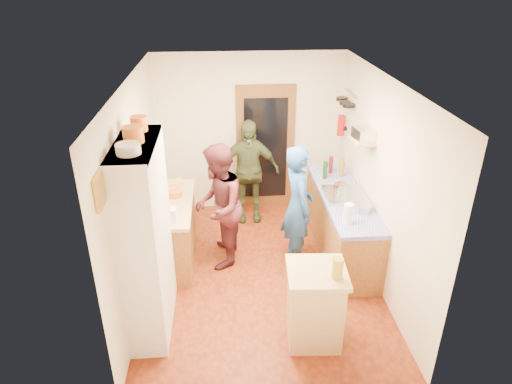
{
  "coord_description": "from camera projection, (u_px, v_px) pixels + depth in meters",
  "views": [
    {
      "loc": [
        -0.45,
        -5.03,
        3.71
      ],
      "look_at": [
        -0.04,
        0.15,
        1.15
      ],
      "focal_mm": 32.0,
      "sensor_mm": 36.0,
      "label": 1
    }
  ],
  "objects": [
    {
      "name": "bottle_b",
      "position": [
        331.0,
        165.0,
        6.92
      ],
      "size": [
        0.07,
        0.07,
        0.26
      ],
      "primitive_type": "cylinder",
      "rotation": [
        0.0,
        0.0,
        0.04
      ],
      "color": "#591419",
      "rests_on": "right_counter_top"
    },
    {
      "name": "person_hob",
      "position": [
        301.0,
        207.0,
        6.07
      ],
      "size": [
        0.5,
        0.68,
        1.71
      ],
      "primitive_type": "imported",
      "rotation": [
        0.0,
        0.0,
        1.72
      ],
      "color": "#214B8F",
      "rests_on": "ground"
    },
    {
      "name": "toaster",
      "position": [
        168.0,
        215.0,
        5.62
      ],
      "size": [
        0.22,
        0.15,
        0.16
      ],
      "primitive_type": "cube",
      "rotation": [
        0.0,
        0.0,
        -0.06
      ],
      "color": "white",
      "rests_on": "left_counter_top"
    },
    {
      "name": "orange_pot_a",
      "position": [
        133.0,
        134.0,
        4.37
      ],
      "size": [
        0.2,
        0.2,
        0.16
      ],
      "primitive_type": "cylinder",
      "color": "orange",
      "rests_on": "hutch_top_shelf"
    },
    {
      "name": "chopping_board",
      "position": [
        174.0,
        182.0,
        6.63
      ],
      "size": [
        0.35,
        0.29,
        0.02
      ],
      "primitive_type": "cube",
      "rotation": [
        0.0,
        0.0,
        0.26
      ],
      "color": "tan",
      "rests_on": "left_counter_top"
    },
    {
      "name": "left_counter_top",
      "position": [
        168.0,
        204.0,
        6.11
      ],
      "size": [
        0.64,
        1.44,
        0.05
      ],
      "primitive_type": "cube",
      "color": "tan",
      "rests_on": "left_counter_base"
    },
    {
      "name": "wall_shelf",
      "position": [
        363.0,
        141.0,
        5.92
      ],
      "size": [
        0.26,
        0.42,
        0.03
      ],
      "primitive_type": "cube",
      "color": "tan",
      "rests_on": "wall_right"
    },
    {
      "name": "right_counter_base",
      "position": [
        341.0,
        224.0,
        6.52
      ],
      "size": [
        0.6,
        2.2,
        0.84
      ],
      "primitive_type": "cube",
      "color": "#9C6B35",
      "rests_on": "ground"
    },
    {
      "name": "hutch_body",
      "position": [
        146.0,
        240.0,
        4.88
      ],
      "size": [
        0.4,
        1.2,
        2.2
      ],
      "primitive_type": "cube",
      "color": "silver",
      "rests_on": "ground"
    },
    {
      "name": "wall_right",
      "position": [
        381.0,
        183.0,
        5.7
      ],
      "size": [
        0.02,
        4.0,
        2.6
      ],
      "primitive_type": "cube",
      "color": "beige",
      "rests_on": "ground"
    },
    {
      "name": "paper_towel",
      "position": [
        348.0,
        214.0,
        5.54
      ],
      "size": [
        0.12,
        0.12,
        0.26
      ],
      "primitive_type": "cylinder",
      "rotation": [
        0.0,
        0.0,
        -0.04
      ],
      "color": "white",
      "rests_on": "right_counter_top"
    },
    {
      "name": "person_left",
      "position": [
        221.0,
        205.0,
        6.09
      ],
      "size": [
        0.74,
        0.9,
        1.73
      ],
      "primitive_type": "imported",
      "rotation": [
        0.0,
        0.0,
        -1.67
      ],
      "color": "#4B1D24",
      "rests_on": "ground"
    },
    {
      "name": "pan_hang_a",
      "position": [
        349.0,
        105.0,
        6.63
      ],
      "size": [
        0.18,
        0.18,
        0.05
      ],
      "primitive_type": "cylinder",
      "color": "black",
      "rests_on": "pan_rail"
    },
    {
      "name": "wall_left",
      "position": [
        136.0,
        191.0,
        5.49
      ],
      "size": [
        0.02,
        4.0,
        2.6
      ],
      "primitive_type": "cube",
      "color": "beige",
      "rests_on": "ground"
    },
    {
      "name": "pan_hang_c",
      "position": [
        342.0,
        99.0,
        6.99
      ],
      "size": [
        0.17,
        0.17,
        0.05
      ],
      "primitive_type": "cylinder",
      "color": "black",
      "rests_on": "pan_rail"
    },
    {
      "name": "pot_on_hob",
      "position": [
        341.0,
        188.0,
        6.26
      ],
      "size": [
        0.19,
        0.19,
        0.12
      ],
      "primitive_type": "cylinder",
      "color": "silver",
      "rests_on": "hob"
    },
    {
      "name": "cutting_board",
      "position": [
        312.0,
        269.0,
        4.75
      ],
      "size": [
        0.37,
        0.3,
        0.02
      ],
      "primitive_type": "cube",
      "rotation": [
        0.0,
        0.0,
        -0.06
      ],
      "color": "white",
      "rests_on": "island_top"
    },
    {
      "name": "hob",
      "position": [
        345.0,
        194.0,
        6.26
      ],
      "size": [
        0.55,
        0.58,
        0.04
      ],
      "primitive_type": "cube",
      "color": "silver",
      "rests_on": "right_counter_top"
    },
    {
      "name": "wall_front",
      "position": [
        281.0,
        290.0,
        3.8
      ],
      "size": [
        3.0,
        0.02,
        2.6
      ],
      "primitive_type": "cube",
      "color": "beige",
      "rests_on": "ground"
    },
    {
      "name": "kettle",
      "position": [
        163.0,
        200.0,
        5.95
      ],
      "size": [
        0.2,
        0.2,
        0.17
      ],
      "primitive_type": "cylinder",
      "rotation": [
        0.0,
        0.0,
        0.33
      ],
      "color": "white",
      "rests_on": "left_counter_top"
    },
    {
      "name": "ext_bracket",
      "position": [
        344.0,
        129.0,
        7.16
      ],
      "size": [
        0.06,
        0.1,
        0.04
      ],
      "primitive_type": "cube",
      "color": "black",
      "rests_on": "wall_right"
    },
    {
      "name": "ceiling",
      "position": [
        261.0,
        79.0,
        5.02
      ],
      "size": [
        3.0,
        4.0,
        0.02
      ],
      "primitive_type": "cube",
      "color": "silver",
      "rests_on": "ground"
    },
    {
      "name": "left_counter_base",
      "position": [
        171.0,
        233.0,
        6.3
      ],
      "size": [
        0.6,
        1.4,
        0.85
      ],
      "primitive_type": "cube",
      "color": "#9C6B35",
      "rests_on": "ground"
    },
    {
      "name": "mixing_bowl",
      "position": [
        361.0,
        207.0,
        5.86
      ],
      "size": [
        0.3,
        0.3,
        0.1
      ],
      "primitive_type": "cylinder",
      "rotation": [
        0.0,
        0.0,
        0.12
      ],
      "color": "silver",
      "rests_on": "right_counter_top"
    },
    {
      "name": "fire_extinguisher",
      "position": [
        341.0,
        126.0,
        7.13
      ],
      "size": [
        0.11,
        0.11,
        0.32
      ],
      "primitive_type": "cylinder",
      "color": "red",
      "rests_on": "wall_right"
    },
    {
      "name": "plate_stack",
      "position": [
        128.0,
        149.0,
        4.11
      ],
      "size": [
        0.23,
        0.23,
        0.09
      ],
      "primitive_type": "cylinder",
      "color": "white",
      "rests_on": "hutch_top_shelf"
    },
    {
      "name": "pan_hang_b",
      "position": [
        345.0,
        103.0,
        6.82
      ],
      "size": [
        0.16,
        0.16,
        0.05
      ],
      "primitive_type": "cylinder",
      "color": "black",
      "rests_on": "pan_rail"
    },
    {
      "name": "picture_frame",
      "position": [
        99.0,
        191.0,
        3.78
      ],
      "size": [
        0.03,
        0.25,
        0.3
      ],
      "primitive_type": "cube",
      "color": "gold",
      "rests_on": "wall_left"
    },
    {
      "name": "bottle_c",
      "position": [
        342.0,
        168.0,
        6.79
      ],
      "size": [
        0.09,
        0.09,
        0.28
      ],
      "primitive_type": "cylinder",
      "rotation": [
        0.0,
        0.0,
        -0.31
      ],
      "color": "olive",
      "rests_on": "right_counter_top"
    },
    {
      "name": "floor",
      "position": [
        260.0,
        274.0,
        6.18
      ],
      "size": [
        3.0,
        4.0,
        0.02
      ],
      "primitive_type": "cube",
      "color": "maroon",
      "rests_on": "ground"
    },
    {
      "name": "orange_pot_b",
      "position": [
        139.0,
        124.0,
        4.68
      ],
      "size": [
        0.17,
        0.17,
        0.15
      ],
      "primitive_type": "cylinder",
      "color": "orange",
      "rests_on": "hutch_top_shelf"
    },
    {
      "name": "bottle_a",
      "position": [
        325.0,
        170.0,
        6.73
      ],
      "size": [
        0.07,
        0.07,
        0.27
      ],
      "primitive_type": "cylinder",
      "rotation": [
        0.0,
        0.0,
        -0.07
      ],
      "color": "#143F14",
      "rests_on": "right_counter_top"
    },
    {
      "name": "orange_bowl",
      "position": [
        175.0,
        194.0,
        6.23
      ],
      "size": [
        0.23,
        0.23,
        0.09
      ],
      "primitive_type": "cylinder",
      "rotation": [
        0.0,
        0.0,
        0.25
      ],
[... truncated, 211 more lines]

